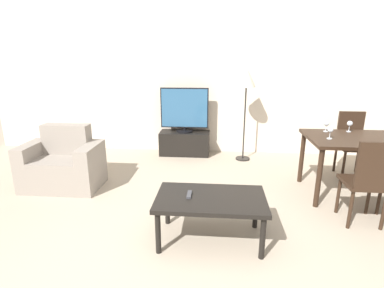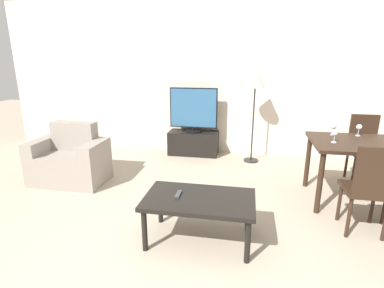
{
  "view_description": "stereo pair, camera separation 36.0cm",
  "coord_description": "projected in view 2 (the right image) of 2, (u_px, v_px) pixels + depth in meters",
  "views": [
    {
      "loc": [
        0.3,
        -1.79,
        1.7
      ],
      "look_at": [
        -0.01,
        1.79,
        0.65
      ],
      "focal_mm": 28.0,
      "sensor_mm": 36.0,
      "label": 1
    },
    {
      "loc": [
        0.66,
        -1.75,
        1.7
      ],
      "look_at": [
        -0.01,
        1.79,
        0.65
      ],
      "focal_mm": 28.0,
      "sensor_mm": 36.0,
      "label": 2
    }
  ],
  "objects": [
    {
      "name": "wine_glass_right",
      "position": [
        359.0,
        128.0,
        3.7
      ],
      "size": [
        0.07,
        0.07,
        0.15
      ],
      "color": "silver",
      "rests_on": "dining_table"
    },
    {
      "name": "wine_glass_center",
      "position": [
        334.0,
        127.0,
        3.74
      ],
      "size": [
        0.07,
        0.07,
        0.15
      ],
      "color": "silver",
      "rests_on": "dining_table"
    },
    {
      "name": "tv_stand",
      "position": [
        193.0,
        143.0,
        5.39
      ],
      "size": [
        0.88,
        0.39,
        0.42
      ],
      "color": "black",
      "rests_on": "ground_plane"
    },
    {
      "name": "remote_primary",
      "position": [
        178.0,
        194.0,
        2.82
      ],
      "size": [
        0.04,
        0.15,
        0.02
      ],
      "color": "#38383D",
      "rests_on": "coffee_table"
    },
    {
      "name": "wall_back",
      "position": [
        211.0,
        77.0,
        5.27
      ],
      "size": [
        7.8,
        0.06,
        2.7
      ],
      "color": "beige",
      "rests_on": "ground_plane"
    },
    {
      "name": "floor_lamp",
      "position": [
        255.0,
        84.0,
        4.71
      ],
      "size": [
        0.3,
        0.3,
        1.53
      ],
      "color": "black",
      "rests_on": "ground_plane"
    },
    {
      "name": "dining_table",
      "position": [
        368.0,
        150.0,
        3.47
      ],
      "size": [
        1.26,
        0.86,
        0.76
      ],
      "color": "black",
      "rests_on": "ground_plane"
    },
    {
      "name": "dining_chair_far",
      "position": [
        364.0,
        145.0,
        4.17
      ],
      "size": [
        0.4,
        0.4,
        0.93
      ],
      "color": "black",
      "rests_on": "ground_plane"
    },
    {
      "name": "tv",
      "position": [
        193.0,
        110.0,
        5.22
      ],
      "size": [
        0.83,
        0.29,
        0.78
      ],
      "color": "black",
      "rests_on": "tv_stand"
    },
    {
      "name": "dining_chair_near",
      "position": [
        369.0,
        186.0,
        2.85
      ],
      "size": [
        0.4,
        0.4,
        0.93
      ],
      "color": "black",
      "rests_on": "ground_plane"
    },
    {
      "name": "armchair",
      "position": [
        70.0,
        161.0,
        4.18
      ],
      "size": [
        0.99,
        0.61,
        0.82
      ],
      "color": "gray",
      "rests_on": "ground_plane"
    },
    {
      "name": "wine_glass_left",
      "position": [
        335.0,
        134.0,
        3.4
      ],
      "size": [
        0.07,
        0.07,
        0.15
      ],
      "color": "silver",
      "rests_on": "dining_table"
    },
    {
      "name": "coffee_table",
      "position": [
        199.0,
        203.0,
        2.79
      ],
      "size": [
        1.02,
        0.61,
        0.45
      ],
      "color": "black",
      "rests_on": "ground_plane"
    }
  ]
}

